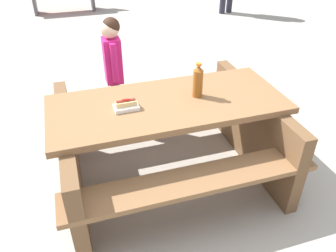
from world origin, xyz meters
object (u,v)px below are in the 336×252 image
(hotdog_tray, at_px, (126,105))
(child_in_coat, at_px, (113,61))
(picnic_table, at_px, (168,134))
(soda_bottle, at_px, (198,81))

(hotdog_tray, distance_m, child_in_coat, 0.95)
(picnic_table, relative_size, child_in_coat, 1.85)
(picnic_table, height_order, hotdog_tray, hotdog_tray)
(child_in_coat, bearing_deg, soda_bottle, 101.94)
(soda_bottle, bearing_deg, child_in_coat, -78.06)
(child_in_coat, bearing_deg, picnic_table, 88.75)
(picnic_table, height_order, child_in_coat, child_in_coat)
(picnic_table, xyz_separation_m, child_in_coat, (-0.02, -0.97, 0.29))
(picnic_table, distance_m, soda_bottle, 0.50)
(hotdog_tray, bearing_deg, picnic_table, 165.71)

